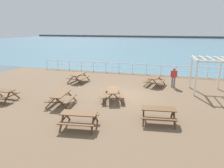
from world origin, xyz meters
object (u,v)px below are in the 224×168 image
object	(u,v)px
lattice_pergola	(209,67)
picnic_table_mid_centre	(155,79)
picnic_table_seaward	(79,76)
visitor	(174,76)
picnic_table_near_right	(79,116)
picnic_table_far_right	(2,92)
picnic_table_far_left	(158,112)
picnic_table_corner	(113,92)
picnic_table_near_left	(61,96)

from	to	relation	value
lattice_pergola	picnic_table_mid_centre	bearing A→B (deg)	164.17
picnic_table_seaward	visitor	world-z (taller)	visitor
picnic_table_near_right	lattice_pergola	distance (m)	10.88
picnic_table_far_right	picnic_table_seaward	xyz separation A→B (m)	(2.98, 6.11, 0.00)
picnic_table_far_right	lattice_pergola	bearing A→B (deg)	24.98
picnic_table_far_left	picnic_table_corner	size ratio (longest dim) A/B	0.91
picnic_table_far_left	visitor	distance (m)	7.15
picnic_table_near_right	picnic_table_mid_centre	distance (m)	9.43
picnic_table_mid_centre	visitor	xyz separation A→B (m)	(1.55, -0.13, 0.36)
picnic_table_near_right	lattice_pergola	size ratio (longest dim) A/B	0.73
picnic_table_near_right	lattice_pergola	bearing A→B (deg)	40.60
picnic_table_mid_centre	picnic_table_far_left	distance (m)	7.26
picnic_table_mid_centre	picnic_table_seaward	size ratio (longest dim) A/B	1.07
picnic_table_far_right	picnic_table_corner	world-z (taller)	same
picnic_table_mid_centre	picnic_table_near_right	bearing A→B (deg)	171.37
picnic_table_near_right	picnic_table_far_right	size ratio (longest dim) A/B	1.07
picnic_table_near_right	picnic_table_corner	bearing A→B (deg)	74.59
picnic_table_near_left	picnic_table_far_right	distance (m)	4.37
picnic_table_mid_centre	picnic_table_seaward	world-z (taller)	same
picnic_table_corner	lattice_pergola	size ratio (longest dim) A/B	0.79
picnic_table_mid_centre	picnic_table_far_left	world-z (taller)	same
picnic_table_near_left	picnic_table_far_right	world-z (taller)	same
picnic_table_far_left	picnic_table_near_right	bearing A→B (deg)	-163.07
picnic_table_near_left	picnic_table_near_right	distance (m)	3.54
picnic_table_near_right	picnic_table_mid_centre	size ratio (longest dim) A/B	0.97
picnic_table_far_right	lattice_pergola	world-z (taller)	lattice_pergola
picnic_table_mid_centre	picnic_table_corner	xyz separation A→B (m)	(-2.53, -4.62, 0.00)
picnic_table_seaward	picnic_table_corner	xyz separation A→B (m)	(4.39, -4.01, 0.00)
picnic_table_far_right	picnic_table_near_left	bearing A→B (deg)	7.27
picnic_table_corner	visitor	xyz separation A→B (m)	(4.08, 4.49, 0.36)
picnic_table_mid_centre	lattice_pergola	bearing A→B (deg)	-91.16
picnic_table_near_right	visitor	bearing A→B (deg)	54.32
picnic_table_seaward	visitor	xyz separation A→B (m)	(8.47, 0.48, 0.36)
picnic_table_near_right	picnic_table_far_left	xyz separation A→B (m)	(3.83, 1.68, 0.00)
picnic_table_corner	lattice_pergola	xyz separation A→B (m)	(6.60, 3.77, 1.41)
picnic_table_mid_centre	picnic_table_corner	distance (m)	5.27
picnic_table_near_left	picnic_table_far_left	distance (m)	6.32
picnic_table_seaward	picnic_table_corner	world-z (taller)	same
picnic_table_near_right	picnic_table_far_left	distance (m)	4.18
picnic_table_far_left	visitor	bearing A→B (deg)	76.50
picnic_table_corner	picnic_table_far_right	bearing A→B (deg)	89.17
picnic_table_far_right	visitor	bearing A→B (deg)	32.11
picnic_table_mid_centre	visitor	distance (m)	1.60
picnic_table_far_left	picnic_table_far_right	bearing A→B (deg)	170.51
picnic_table_far_right	picnic_table_seaward	size ratio (longest dim) A/B	0.97
picnic_table_near_right	visitor	distance (m)	9.94
picnic_table_near_left	picnic_table_corner	xyz separation A→B (m)	(3.01, 1.71, 0.00)
picnic_table_near_left	picnic_table_near_right	world-z (taller)	same
picnic_table_corner	visitor	bearing A→B (deg)	-58.96
picnic_table_near_left	picnic_table_seaward	xyz separation A→B (m)	(-1.38, 5.72, 0.00)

